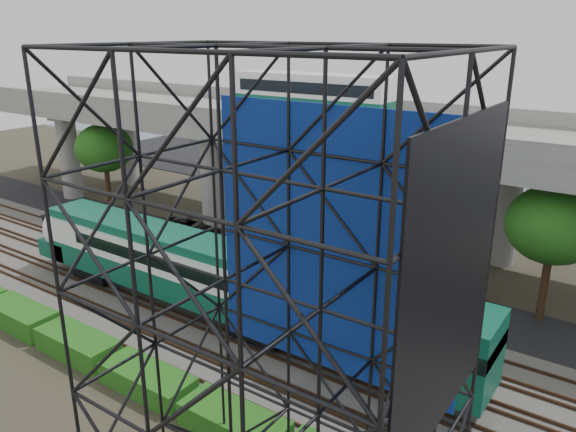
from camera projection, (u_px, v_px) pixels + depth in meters
The scene contains 13 objects.
ground at pixel (199, 342), 29.03m from camera, with size 140.00×140.00×0.00m, color #474233.
ballast_bed at pixel (224, 324), 30.56m from camera, with size 90.00×12.00×0.20m, color slate.
service_road at pixel (308, 272), 37.21m from camera, with size 90.00×5.00×0.08m, color black.
parking_lot at pixel (436, 192), 55.55m from camera, with size 90.00×18.00×0.08m, color black.
harbor_water at pixel (497, 154), 72.72m from camera, with size 140.00×40.00×0.03m, color #3F5168.
rail_tracks at pixel (224, 321), 30.50m from camera, with size 90.00×9.52×0.16m.
commuter_train at pixel (199, 270), 30.59m from camera, with size 29.30×3.06×4.30m.
overpass at pixel (349, 137), 39.05m from camera, with size 80.00×12.00×12.40m.
scaffold_tower at pixel (271, 346), 14.71m from camera, with size 9.36×6.36×15.00m.
hedge_strip at pixel (148, 379), 24.96m from camera, with size 34.60×1.80×1.20m.
trees at pixel (297, 165), 42.40m from camera, with size 40.94×16.94×7.69m.
suv at pixel (188, 228), 43.22m from camera, with size 2.42×5.25×1.46m, color black.
parked_cars at pixel (443, 188), 54.61m from camera, with size 35.93×9.69×1.28m.
Camera 1 is at (18.30, -18.32, 15.37)m, focal length 35.00 mm.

